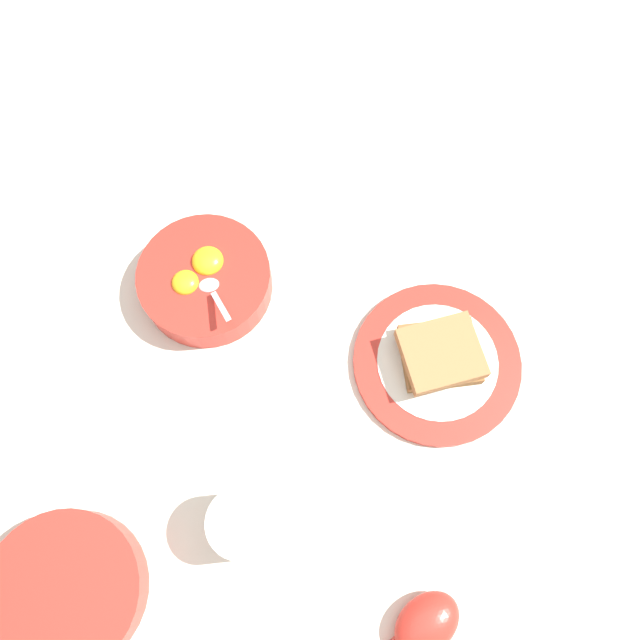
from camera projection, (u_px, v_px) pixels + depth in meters
name	position (u px, v px, depth m)	size (l,w,h in m)	color
ground_plane	(278.00, 441.00, 0.76)	(3.00, 3.00, 0.00)	silver
egg_bowl	(205.00, 280.00, 0.81)	(0.17, 0.17, 0.08)	red
toast_plate	(437.00, 362.00, 0.79)	(0.21, 0.21, 0.01)	red
toast_sandwich	(440.00, 354.00, 0.77)	(0.10, 0.09, 0.04)	brown
soup_spoon	(417.00, 632.00, 0.68)	(0.18, 0.12, 0.04)	red
congee_bowl	(65.00, 591.00, 0.69)	(0.17, 0.17, 0.04)	red
drinking_cup	(245.00, 524.00, 0.69)	(0.08, 0.08, 0.08)	silver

